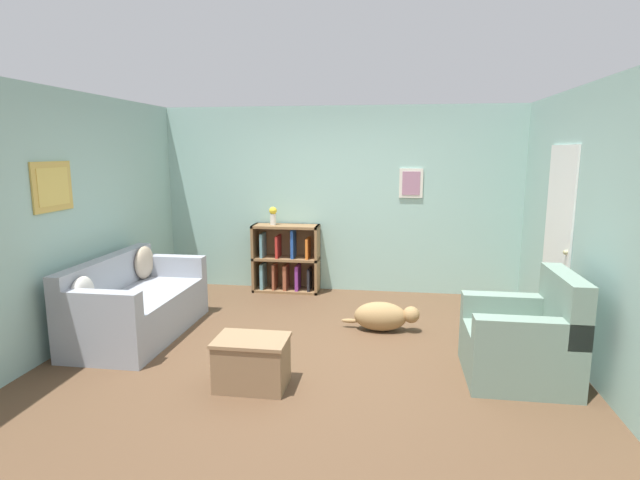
{
  "coord_description": "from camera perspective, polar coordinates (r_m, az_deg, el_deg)",
  "views": [
    {
      "loc": [
        0.76,
        -4.78,
        1.99
      ],
      "look_at": [
        0.0,
        0.4,
        1.05
      ],
      "focal_mm": 28.0,
      "sensor_mm": 36.0,
      "label": 1
    }
  ],
  "objects": [
    {
      "name": "wall_back",
      "position": [
        7.11,
        2.2,
        4.6
      ],
      "size": [
        5.6,
        0.13,
        2.6
      ],
      "color": "#93BCB2",
      "rests_on": "ground_plane"
    },
    {
      "name": "wall_left",
      "position": [
        5.86,
        -26.17,
        2.38
      ],
      "size": [
        0.13,
        5.0,
        2.6
      ],
      "color": "#93BCB2",
      "rests_on": "ground_plane"
    },
    {
      "name": "bookshelf",
      "position": [
        7.14,
        -3.88,
        -2.28
      ],
      "size": [
        0.94,
        0.35,
        0.96
      ],
      "color": "olive",
      "rests_on": "ground_plane"
    },
    {
      "name": "recliner_chair",
      "position": [
        4.8,
        22.38,
        -10.61
      ],
      "size": [
        0.89,
        0.88,
        0.96
      ],
      "color": "gray",
      "rests_on": "ground_plane"
    },
    {
      "name": "couch",
      "position": [
        5.83,
        -20.37,
        -7.04
      ],
      "size": [
        0.88,
        1.75,
        0.86
      ],
      "color": "#9399A3",
      "rests_on": "ground_plane"
    },
    {
      "name": "ground_plane",
      "position": [
        5.24,
        -0.65,
        -12.17
      ],
      "size": [
        14.0,
        14.0,
        0.0
      ],
      "primitive_type": "plane",
      "color": "brown"
    },
    {
      "name": "coffee_table",
      "position": [
        4.39,
        -7.79,
        -13.54
      ],
      "size": [
        0.61,
        0.43,
        0.43
      ],
      "color": "#846647",
      "rests_on": "ground_plane"
    },
    {
      "name": "dog",
      "position": [
        5.67,
        7.23,
        -8.64
      ],
      "size": [
        0.87,
        0.3,
        0.33
      ],
      "color": "#9E7A4C",
      "rests_on": "ground_plane"
    },
    {
      "name": "wall_right",
      "position": [
        5.17,
        28.5,
        1.18
      ],
      "size": [
        0.16,
        5.0,
        2.6
      ],
      "color": "#93BCB2",
      "rests_on": "ground_plane"
    },
    {
      "name": "vase",
      "position": [
        7.05,
        -5.39,
        2.9
      ],
      "size": [
        0.11,
        0.11,
        0.26
      ],
      "color": "silver",
      "rests_on": "bookshelf"
    }
  ]
}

